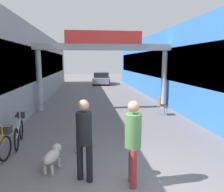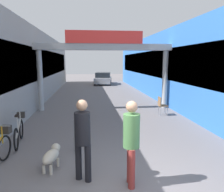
{
  "view_description": "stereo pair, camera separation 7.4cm",
  "coord_description": "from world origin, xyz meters",
  "px_view_note": "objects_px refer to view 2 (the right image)",
  "views": [
    {
      "loc": [
        -0.96,
        -3.65,
        2.59
      ],
      "look_at": [
        0.0,
        4.31,
        1.3
      ],
      "focal_mm": 35.0,
      "sensor_mm": 36.0,
      "label": 1
    },
    {
      "loc": [
        -0.89,
        -3.66,
        2.59
      ],
      "look_at": [
        0.0,
        4.31,
        1.3
      ],
      "focal_mm": 35.0,
      "sensor_mm": 36.0,
      "label": 2
    }
  ],
  "objects_px": {
    "bicycle_silver_second": "(19,130)",
    "parked_car_silver": "(103,78)",
    "pedestrian_with_dog": "(83,135)",
    "dog_on_leash": "(52,155)",
    "bollard_post_metal": "(75,136)",
    "pedestrian_companion": "(131,138)",
    "cafe_chair_wood_nearer": "(161,104)"
  },
  "relations": [
    {
      "from": "dog_on_leash",
      "to": "bollard_post_metal",
      "type": "xyz_separation_m",
      "value": [
        0.52,
        0.89,
        0.16
      ]
    },
    {
      "from": "bollard_post_metal",
      "to": "parked_car_silver",
      "type": "relative_size",
      "value": 0.24
    },
    {
      "from": "pedestrian_with_dog",
      "to": "bollard_post_metal",
      "type": "distance_m",
      "value": 1.6
    },
    {
      "from": "pedestrian_companion",
      "to": "bollard_post_metal",
      "type": "xyz_separation_m",
      "value": [
        -1.24,
        1.79,
        -0.54
      ]
    },
    {
      "from": "bicycle_silver_second",
      "to": "parked_car_silver",
      "type": "bearing_deg",
      "value": 77.46
    },
    {
      "from": "pedestrian_companion",
      "to": "bicycle_silver_second",
      "type": "height_order",
      "value": "pedestrian_companion"
    },
    {
      "from": "dog_on_leash",
      "to": "parked_car_silver",
      "type": "xyz_separation_m",
      "value": [
        2.62,
        19.45,
        0.3
      ]
    },
    {
      "from": "pedestrian_companion",
      "to": "cafe_chair_wood_nearer",
      "type": "distance_m",
      "value": 6.35
    },
    {
      "from": "pedestrian_with_dog",
      "to": "bollard_post_metal",
      "type": "relative_size",
      "value": 1.81
    },
    {
      "from": "pedestrian_with_dog",
      "to": "cafe_chair_wood_nearer",
      "type": "height_order",
      "value": "pedestrian_with_dog"
    },
    {
      "from": "bicycle_silver_second",
      "to": "bollard_post_metal",
      "type": "relative_size",
      "value": 1.69
    },
    {
      "from": "dog_on_leash",
      "to": "parked_car_silver",
      "type": "distance_m",
      "value": 19.62
    },
    {
      "from": "pedestrian_companion",
      "to": "pedestrian_with_dog",
      "type": "bearing_deg",
      "value": 163.13
    },
    {
      "from": "pedestrian_with_dog",
      "to": "bicycle_silver_second",
      "type": "distance_m",
      "value": 3.26
    },
    {
      "from": "parked_car_silver",
      "to": "dog_on_leash",
      "type": "bearing_deg",
      "value": -97.67
    },
    {
      "from": "bicycle_silver_second",
      "to": "parked_car_silver",
      "type": "distance_m",
      "value": 18.03
    },
    {
      "from": "pedestrian_companion",
      "to": "cafe_chair_wood_nearer",
      "type": "relative_size",
      "value": 2.03
    },
    {
      "from": "bicycle_silver_second",
      "to": "bollard_post_metal",
      "type": "distance_m",
      "value": 2.05
    },
    {
      "from": "pedestrian_with_dog",
      "to": "bicycle_silver_second",
      "type": "xyz_separation_m",
      "value": [
        -2.06,
        2.45,
        -0.6
      ]
    },
    {
      "from": "dog_on_leash",
      "to": "bicycle_silver_second",
      "type": "relative_size",
      "value": 0.47
    },
    {
      "from": "pedestrian_companion",
      "to": "bicycle_silver_second",
      "type": "relative_size",
      "value": 1.08
    },
    {
      "from": "pedestrian_companion",
      "to": "parked_car_silver",
      "type": "xyz_separation_m",
      "value": [
        0.86,
        20.35,
        -0.4
      ]
    },
    {
      "from": "pedestrian_with_dog",
      "to": "pedestrian_companion",
      "type": "height_order",
      "value": "pedestrian_companion"
    },
    {
      "from": "bicycle_silver_second",
      "to": "bollard_post_metal",
      "type": "bearing_deg",
      "value": -27.76
    },
    {
      "from": "bicycle_silver_second",
      "to": "cafe_chair_wood_nearer",
      "type": "bearing_deg",
      "value": 27.84
    },
    {
      "from": "bollard_post_metal",
      "to": "cafe_chair_wood_nearer",
      "type": "distance_m",
      "value": 5.54
    },
    {
      "from": "pedestrian_with_dog",
      "to": "bollard_post_metal",
      "type": "height_order",
      "value": "pedestrian_with_dog"
    },
    {
      "from": "cafe_chair_wood_nearer",
      "to": "parked_car_silver",
      "type": "xyz_separation_m",
      "value": [
        -1.77,
        14.6,
        0.1
      ]
    },
    {
      "from": "dog_on_leash",
      "to": "parked_car_silver",
      "type": "height_order",
      "value": "parked_car_silver"
    },
    {
      "from": "pedestrian_with_dog",
      "to": "dog_on_leash",
      "type": "bearing_deg",
      "value": 141.88
    },
    {
      "from": "bollard_post_metal",
      "to": "cafe_chair_wood_nearer",
      "type": "xyz_separation_m",
      "value": [
        3.87,
        3.96,
        0.04
      ]
    },
    {
      "from": "pedestrian_with_dog",
      "to": "bicycle_silver_second",
      "type": "bearing_deg",
      "value": 130.08
    }
  ]
}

